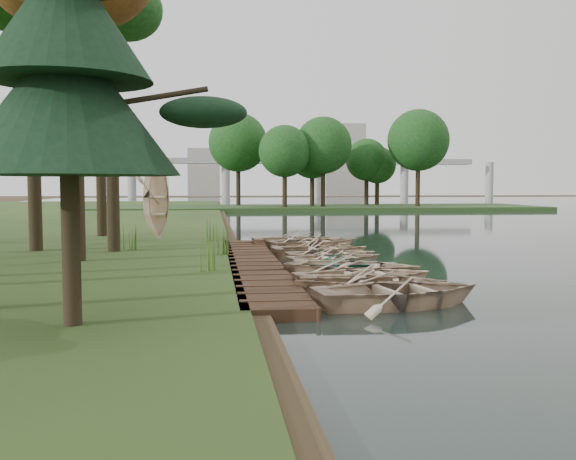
{
  "coord_description": "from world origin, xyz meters",
  "views": [
    {
      "loc": [
        -2.92,
        -20.35,
        2.74
      ],
      "look_at": [
        -0.5,
        0.13,
        1.3
      ],
      "focal_mm": 40.0,
      "sensor_mm": 36.0,
      "label": 1
    }
  ],
  "objects": [
    {
      "name": "reeds_3",
      "position": [
        -2.99,
        7.6,
        0.82
      ],
      "size": [
        0.6,
        0.6,
        1.04
      ],
      "primitive_type": "cone",
      "color": "#3F661E",
      "rests_on": "bank"
    },
    {
      "name": "rowboat_6",
      "position": [
        1.24,
        1.77,
        0.39
      ],
      "size": [
        3.4,
        2.55,
        0.67
      ],
      "primitive_type": "imported",
      "rotation": [
        0.0,
        0.0,
        1.65
      ],
      "color": "beige",
      "rests_on": "water"
    },
    {
      "name": "rowboat_8",
      "position": [
        0.99,
        4.6,
        0.38
      ],
      "size": [
        3.84,
        3.29,
        0.67
      ],
      "primitive_type": "imported",
      "rotation": [
        0.0,
        0.0,
        1.93
      ],
      "color": "beige",
      "rests_on": "water"
    },
    {
      "name": "boardwalk",
      "position": [
        -1.6,
        0.0,
        0.15
      ],
      "size": [
        1.6,
        16.0,
        0.3
      ],
      "primitive_type": "cube",
      "color": "#362215",
      "rests_on": "ground"
    },
    {
      "name": "far_trees",
      "position": [
        4.67,
        50.0,
        6.43
      ],
      "size": [
        45.6,
        5.6,
        8.8
      ],
      "color": "black",
      "rests_on": "peninsula"
    },
    {
      "name": "building_b",
      "position": [
        -5.0,
        145.0,
        6.0
      ],
      "size": [
        8.0,
        8.0,
        12.0
      ],
      "primitive_type": "cube",
      "color": "#A5A5A0",
      "rests_on": "ground"
    },
    {
      "name": "building_a",
      "position": [
        30.0,
        140.0,
        9.0
      ],
      "size": [
        10.0,
        8.0,
        18.0
      ],
      "primitive_type": "cube",
      "color": "#A5A5A0",
      "rests_on": "ground"
    },
    {
      "name": "rowboat_3",
      "position": [
        1.07,
        -2.3,
        0.45
      ],
      "size": [
        4.69,
        4.11,
        0.81
      ],
      "primitive_type": "imported",
      "rotation": [
        0.0,
        0.0,
        1.16
      ],
      "color": "beige",
      "rests_on": "water"
    },
    {
      "name": "rowboat_1",
      "position": [
        0.94,
        -5.1,
        0.43
      ],
      "size": [
        4.24,
        3.5,
        0.76
      ],
      "primitive_type": "imported",
      "rotation": [
        0.0,
        0.0,
        1.31
      ],
      "color": "beige",
      "rests_on": "water"
    },
    {
      "name": "peninsula",
      "position": [
        8.0,
        50.0,
        0.23
      ],
      "size": [
        50.0,
        14.0,
        0.45
      ],
      "primitive_type": "cube",
      "color": "#28431E",
      "rests_on": "ground"
    },
    {
      "name": "rowboat_9",
      "position": [
        1.24,
        5.69,
        0.46
      ],
      "size": [
        4.6,
        3.86,
        0.82
      ],
      "primitive_type": "imported",
      "rotation": [
        0.0,
        0.0,
        1.87
      ],
      "color": "beige",
      "rests_on": "water"
    },
    {
      "name": "reeds_2",
      "position": [
        -6.04,
        4.47,
        0.76
      ],
      "size": [
        0.6,
        0.6,
        0.91
      ],
      "primitive_type": "cone",
      "color": "#3F661E",
      "rests_on": "bank"
    },
    {
      "name": "bridge",
      "position": [
        12.31,
        120.0,
        7.08
      ],
      "size": [
        95.9,
        4.0,
        8.6
      ],
      "color": "#A5A5A0",
      "rests_on": "ground"
    },
    {
      "name": "reeds_0",
      "position": [
        -3.09,
        -2.03,
        0.73
      ],
      "size": [
        0.6,
        0.6,
        0.87
      ],
      "primitive_type": "cone",
      "color": "#3F661E",
      "rests_on": "bank"
    },
    {
      "name": "reeds_1",
      "position": [
        -2.6,
        2.03,
        0.75
      ],
      "size": [
        0.6,
        0.6,
        0.9
      ],
      "primitive_type": "cone",
      "color": "#3F661E",
      "rests_on": "bank"
    },
    {
      "name": "rowboat_0",
      "position": [
        1.2,
        -6.62,
        0.46
      ],
      "size": [
        4.31,
        3.37,
        0.81
      ],
      "primitive_type": "imported",
      "rotation": [
        0.0,
        0.0,
        1.73
      ],
      "color": "beige",
      "rests_on": "water"
    },
    {
      "name": "stored_rowboat",
      "position": [
        -5.33,
        8.36,
        0.65
      ],
      "size": [
        4.15,
        3.78,
        0.7
      ],
      "primitive_type": "imported",
      "rotation": [
        3.14,
        0.0,
        1.06
      ],
      "color": "beige",
      "rests_on": "bank"
    },
    {
      "name": "rowboat_10",
      "position": [
        0.73,
        6.9,
        0.46
      ],
      "size": [
        4.07,
        3.0,
        0.82
      ],
      "primitive_type": "imported",
      "rotation": [
        0.0,
        0.0,
        1.62
      ],
      "color": "beige",
      "rests_on": "water"
    },
    {
      "name": "rowboat_4",
      "position": [
        0.99,
        -1.3,
        0.4
      ],
      "size": [
        3.66,
        2.83,
        0.7
      ],
      "primitive_type": "imported",
      "rotation": [
        0.0,
        0.0,
        1.44
      ],
      "color": "#30866E",
      "rests_on": "water"
    },
    {
      "name": "rowboat_5",
      "position": [
        1.15,
        0.43,
        0.39
      ],
      "size": [
        3.76,
        3.06,
        0.68
      ],
      "primitive_type": "imported",
      "rotation": [
        0.0,
        0.0,
        1.8
      ],
      "color": "beige",
      "rests_on": "water"
    },
    {
      "name": "pine_tree",
      "position": [
        -5.36,
        -8.92,
        4.95
      ],
      "size": [
        3.8,
        3.8,
        7.71
      ],
      "color": "black",
      "rests_on": "bank"
    },
    {
      "name": "rowboat_7",
      "position": [
        1.06,
        3.13,
        0.43
      ],
      "size": [
        3.78,
        2.8,
        0.75
      ],
      "primitive_type": "imported",
      "rotation": [
        0.0,
        0.0,
        1.63
      ],
      "color": "beige",
      "rests_on": "water"
    },
    {
      "name": "ground",
      "position": [
        0.0,
        0.0,
        0.0
      ],
      "size": [
        300.0,
        300.0,
        0.0
      ],
      "primitive_type": "plane",
      "color": "#3D2F1D"
    },
    {
      "name": "rowboat_2",
      "position": [
        1.01,
        -4.07,
        0.44
      ],
      "size": [
        3.99,
        3.04,
        0.77
      ],
      "primitive_type": "imported",
      "rotation": [
        0.0,
        0.0,
        1.68
      ],
      "color": "beige",
      "rests_on": "water"
    }
  ]
}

